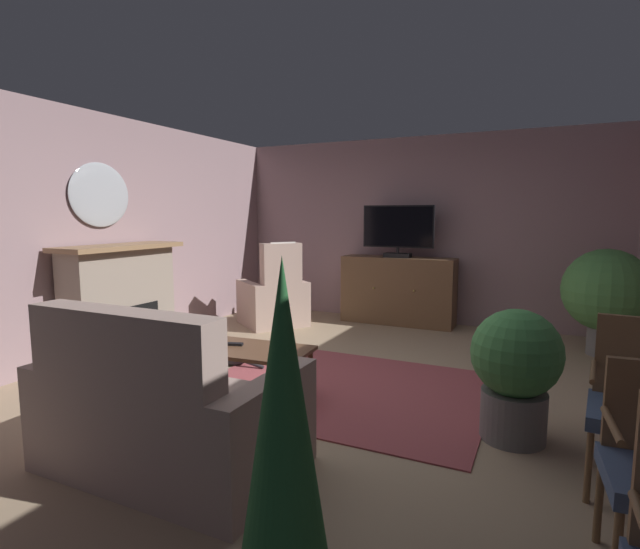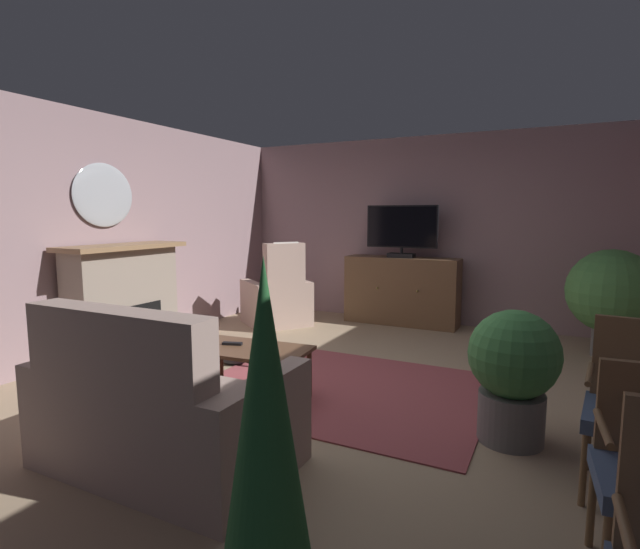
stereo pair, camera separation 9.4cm
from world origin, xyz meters
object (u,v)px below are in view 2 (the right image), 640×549
at_px(wall_mirror_oval, 104,195).
at_px(coffee_table, 250,354).
at_px(sofa_floral, 160,414).
at_px(tv_cabinet, 401,292).
at_px(television, 402,230).
at_px(potted_plant_small_fern_corner, 513,369).
at_px(cat, 229,356).
at_px(tv_remote, 232,344).
at_px(potted_plant_tall_palm_by_window, 266,445).
at_px(potted_plant_leafy_by_curtain, 611,293).
at_px(fireplace, 125,303).
at_px(armchair_facing_sofa, 278,300).
at_px(side_chair_mid_row, 634,404).

height_order(wall_mirror_oval, coffee_table, wall_mirror_oval).
distance_m(coffee_table, sofa_floral, 1.18).
bearing_deg(tv_cabinet, television, -90.00).
xyz_separation_m(potted_plant_small_fern_corner, cat, (-2.80, 0.52, -0.43)).
bearing_deg(potted_plant_small_fern_corner, tv_cabinet, 119.11).
bearing_deg(cat, tv_remote, -50.72).
bearing_deg(coffee_table, wall_mirror_oval, 168.36).
height_order(sofa_floral, potted_plant_tall_palm_by_window, potted_plant_tall_palm_by_window).
bearing_deg(television, coffee_table, -95.21).
bearing_deg(potted_plant_leafy_by_curtain, fireplace, -154.04).
height_order(potted_plant_tall_palm_by_window, cat, potted_plant_tall_palm_by_window).
bearing_deg(armchair_facing_sofa, side_chair_mid_row, -33.97).
relative_size(sofa_floral, cat, 2.23).
bearing_deg(armchair_facing_sofa, fireplace, -109.67).
bearing_deg(cat, tv_cabinet, 68.13).
relative_size(wall_mirror_oval, television, 0.78).
bearing_deg(tv_remote, potted_plant_tall_palm_by_window, 112.18).
distance_m(fireplace, tv_remote, 1.84).
bearing_deg(wall_mirror_oval, coffee_table, -11.64).
xyz_separation_m(potted_plant_small_fern_corner, potted_plant_tall_palm_by_window, (-0.63, -2.11, 0.26)).
relative_size(television, potted_plant_small_fern_corner, 1.09).
bearing_deg(side_chair_mid_row, armchair_facing_sofa, 146.03).
distance_m(potted_plant_tall_palm_by_window, cat, 3.48).
distance_m(coffee_table, side_chair_mid_row, 2.71).
height_order(tv_remote, sofa_floral, sofa_floral).
bearing_deg(tv_remote, wall_mirror_oval, -29.79).
bearing_deg(sofa_floral, tv_cabinet, 88.05).
xyz_separation_m(fireplace, tv_remote, (1.78, -0.44, -0.13)).
height_order(wall_mirror_oval, television, wall_mirror_oval).
distance_m(tv_cabinet, coffee_table, 3.33).
bearing_deg(side_chair_mid_row, coffee_table, 176.09).
height_order(coffee_table, sofa_floral, sofa_floral).
bearing_deg(tv_remote, potted_plant_leafy_by_curtain, -154.72).
relative_size(tv_remote, cat, 0.25).
bearing_deg(tv_cabinet, potted_plant_leafy_by_curtain, -12.13).
relative_size(wall_mirror_oval, cat, 1.12).
distance_m(side_chair_mid_row, potted_plant_tall_palm_by_window, 2.18).
bearing_deg(tv_cabinet, coffee_table, -95.12).
height_order(potted_plant_leafy_by_curtain, potted_plant_tall_palm_by_window, potted_plant_tall_palm_by_window).
bearing_deg(coffee_table, tv_cabinet, 84.88).
bearing_deg(potted_plant_tall_palm_by_window, fireplace, 144.86).
height_order(television, side_chair_mid_row, television).
distance_m(television, side_chair_mid_row, 4.29).
relative_size(sofa_floral, potted_plant_leafy_by_curtain, 1.30).
bearing_deg(potted_plant_tall_palm_by_window, side_chair_mid_row, 53.60).
relative_size(side_chair_mid_row, cat, 1.40).
bearing_deg(cat, television, 67.72).
bearing_deg(cat, wall_mirror_oval, -170.48).
bearing_deg(television, potted_plant_small_fern_corner, -60.48).
relative_size(wall_mirror_oval, sofa_floral, 0.50).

